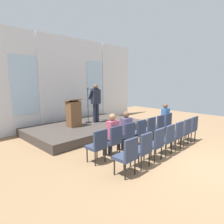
# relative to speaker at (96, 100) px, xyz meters

# --- Properties ---
(ground_plane) EXTENTS (16.43, 16.43, 0.00)m
(ground_plane) POSITION_rel_speaker_xyz_m (-0.56, -4.64, -1.34)
(ground_plane) COLOR #846647
(rear_partition) EXTENTS (9.62, 0.14, 4.31)m
(rear_partition) POSITION_rel_speaker_xyz_m (-0.54, 1.67, 0.81)
(rear_partition) COLOR silver
(rear_partition) RESTS_ON ground
(stage_platform) EXTENTS (4.95, 2.92, 0.33)m
(stage_platform) POSITION_rel_speaker_xyz_m (-0.56, -0.08, -1.18)
(stage_platform) COLOR #3F3833
(stage_platform) RESTS_ON ground
(speaker) EXTENTS (0.50, 0.69, 1.74)m
(speaker) POSITION_rel_speaker_xyz_m (0.00, 0.00, 0.00)
(speaker) COLOR #232838
(speaker) RESTS_ON stage_platform
(mic_stand) EXTENTS (0.28, 0.28, 1.55)m
(mic_stand) POSITION_rel_speaker_xyz_m (-0.31, 0.17, -0.68)
(mic_stand) COLOR black
(mic_stand) RESTS_ON stage_platform
(lectern) EXTENTS (0.60, 0.48, 1.16)m
(lectern) POSITION_rel_speaker_xyz_m (-1.19, 0.02, -0.46)
(lectern) COLOR brown
(lectern) RESTS_ON stage_platform
(chair_r0_c0) EXTENTS (0.46, 0.44, 0.94)m
(chair_r0_c0) POSITION_rel_speaker_xyz_m (-2.40, -2.85, -0.81)
(chair_r0_c0) COLOR black
(chair_r0_c0) RESTS_ON ground
(chair_r0_c1) EXTENTS (0.46, 0.44, 0.94)m
(chair_r0_c1) POSITION_rel_speaker_xyz_m (-1.79, -2.85, -0.81)
(chair_r0_c1) COLOR black
(chair_r0_c1) RESTS_ON ground
(audience_r0_c1) EXTENTS (0.36, 0.39, 1.29)m
(audience_r0_c1) POSITION_rel_speaker_xyz_m (-1.79, -2.77, -0.62)
(audience_r0_c1) COLOR #2D2D33
(audience_r0_c1) RESTS_ON ground
(chair_r0_c2) EXTENTS (0.46, 0.44, 0.94)m
(chair_r0_c2) POSITION_rel_speaker_xyz_m (-1.18, -2.85, -0.81)
(chair_r0_c2) COLOR black
(chair_r0_c2) RESTS_ON ground
(audience_r0_c2) EXTENTS (0.36, 0.39, 1.29)m
(audience_r0_c2) POSITION_rel_speaker_xyz_m (-1.18, -2.77, -0.62)
(audience_r0_c2) COLOR #2D2D33
(audience_r0_c2) RESTS_ON ground
(chair_r0_c3) EXTENTS (0.46, 0.44, 0.94)m
(chair_r0_c3) POSITION_rel_speaker_xyz_m (-0.56, -2.85, -0.81)
(chair_r0_c3) COLOR black
(chair_r0_c3) RESTS_ON ground
(chair_r0_c4) EXTENTS (0.46, 0.44, 0.94)m
(chair_r0_c4) POSITION_rel_speaker_xyz_m (0.05, -2.85, -0.81)
(chair_r0_c4) COLOR black
(chair_r0_c4) RESTS_ON ground
(chair_r0_c5) EXTENTS (0.46, 0.44, 0.94)m
(chair_r0_c5) POSITION_rel_speaker_xyz_m (0.67, -2.85, -0.81)
(chair_r0_c5) COLOR black
(chair_r0_c5) RESTS_ON ground
(chair_r0_c6) EXTENTS (0.46, 0.44, 0.94)m
(chair_r0_c6) POSITION_rel_speaker_xyz_m (1.28, -2.85, -0.81)
(chair_r0_c6) COLOR black
(chair_r0_c6) RESTS_ON ground
(audience_r0_c6) EXTENTS (0.36, 0.39, 1.33)m
(audience_r0_c6) POSITION_rel_speaker_xyz_m (1.28, -2.77, -0.60)
(audience_r0_c6) COLOR #2D2D33
(audience_r0_c6) RESTS_ON ground
(chair_r1_c0) EXTENTS (0.46, 0.44, 0.94)m
(chair_r1_c0) POSITION_rel_speaker_xyz_m (-2.40, -3.89, -0.81)
(chair_r1_c0) COLOR black
(chair_r1_c0) RESTS_ON ground
(chair_r1_c1) EXTENTS (0.46, 0.44, 0.94)m
(chair_r1_c1) POSITION_rel_speaker_xyz_m (-1.79, -3.89, -0.81)
(chair_r1_c1) COLOR black
(chair_r1_c1) RESTS_ON ground
(chair_r1_c2) EXTENTS (0.46, 0.44, 0.94)m
(chair_r1_c2) POSITION_rel_speaker_xyz_m (-1.18, -3.89, -0.81)
(chair_r1_c2) COLOR black
(chair_r1_c2) RESTS_ON ground
(chair_r1_c3) EXTENTS (0.46, 0.44, 0.94)m
(chair_r1_c3) POSITION_rel_speaker_xyz_m (-0.56, -3.89, -0.81)
(chair_r1_c3) COLOR black
(chair_r1_c3) RESTS_ON ground
(chair_r1_c4) EXTENTS (0.46, 0.44, 0.94)m
(chair_r1_c4) POSITION_rel_speaker_xyz_m (0.05, -3.89, -0.81)
(chair_r1_c4) COLOR black
(chair_r1_c4) RESTS_ON ground
(chair_r1_c5) EXTENTS (0.46, 0.44, 0.94)m
(chair_r1_c5) POSITION_rel_speaker_xyz_m (0.67, -3.89, -0.81)
(chair_r1_c5) COLOR black
(chair_r1_c5) RESTS_ON ground
(chair_r1_c6) EXTENTS (0.46, 0.44, 0.94)m
(chair_r1_c6) POSITION_rel_speaker_xyz_m (1.28, -3.89, -0.81)
(chair_r1_c6) COLOR black
(chair_r1_c6) RESTS_ON ground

